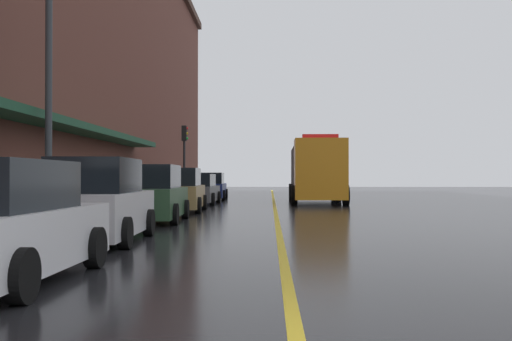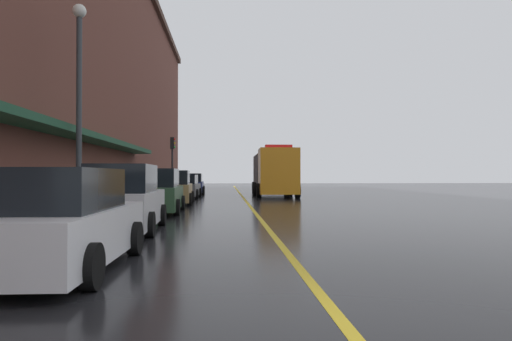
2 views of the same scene
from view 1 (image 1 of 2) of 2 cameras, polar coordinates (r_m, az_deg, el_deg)
name	(u,v)px [view 1 (image 1 of 2)]	position (r m, az deg, el deg)	size (l,w,h in m)	color
ground_plane	(274,206)	(30.03, 1.73, -3.30)	(112.00, 112.00, 0.00)	black
sidewalk_left	(148,204)	(30.61, -9.97, -3.10)	(2.40, 70.00, 0.15)	#9E9B93
lane_center_stripe	(274,206)	(30.03, 1.73, -3.30)	(0.16, 70.00, 0.01)	gold
parked_car_1	(98,203)	(13.85, -14.47, -2.96)	(2.04, 4.51, 1.83)	silver
parked_car_2	(150,195)	(19.75, -9.83, -2.28)	(2.21, 4.65, 1.80)	#2D5133
parked_car_3	(178,191)	(25.36, -7.23, -1.92)	(2.21, 4.72, 1.78)	#A5844C
parked_car_4	(197,190)	(31.76, -5.49, -1.81)	(2.17, 4.79, 1.56)	#595B60
parked_car_5	(210,187)	(38.06, -4.26, -1.54)	(2.06, 4.86, 1.67)	navy
utility_truck	(316,172)	(33.93, 5.60, -0.14)	(2.97, 9.13, 3.53)	orange
parking_meter_0	(5,196)	(12.78, -22.33, -2.19)	(0.14, 0.18, 1.33)	#4C4C51
parking_meter_3	(148,185)	(26.14, -10.01, -1.38)	(0.14, 0.18, 1.33)	#4C4C51
street_lamp_left	(49,62)	(16.96, -18.70, 9.54)	(0.44, 0.44, 6.94)	#33383D
traffic_light_near	(184,148)	(36.58, -6.67, 2.13)	(0.38, 0.36, 4.30)	#232326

